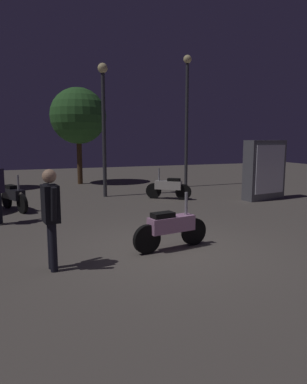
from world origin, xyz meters
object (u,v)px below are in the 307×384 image
person_bystander_far (51,211)px  motorcycle_black_parked_right (14,196)px  streetlamp_far (104,113)px  motorcycle_white_parked_left (168,187)px  streetlamp_near (187,106)px  kiosk_billboard (264,170)px  motorcycle_pink_foreground (171,227)px

person_bystander_far → motorcycle_black_parked_right: bearing=89.3°
motorcycle_black_parked_right → streetlamp_far: (3.16, 1.59, 2.64)m
motorcycle_white_parked_left → streetlamp_far: streetlamp_far is taller
motorcycle_black_parked_right → streetlamp_near: streetlamp_near is taller
motorcycle_white_parked_left → kiosk_billboard: kiosk_billboard is taller
motorcycle_black_parked_right → streetlamp_far: bearing=92.4°
streetlamp_far → motorcycle_black_parked_right: bearing=-153.3°
motorcycle_white_parked_left → motorcycle_black_parked_right: same height
motorcycle_pink_foreground → streetlamp_near: bearing=52.5°
motorcycle_black_parked_right → kiosk_billboard: kiosk_billboard is taller
streetlamp_near → motorcycle_black_parked_right: bearing=-157.3°
streetlamp_far → kiosk_billboard: (5.16, -2.60, -2.03)m
motorcycle_pink_foreground → kiosk_billboard: bearing=27.4°
motorcycle_black_parked_right → streetlamp_far: streetlamp_far is taller
kiosk_billboard → person_bystander_far: bearing=21.1°
person_bystander_far → streetlamp_far: bearing=62.8°
streetlamp_near → motorcycle_pink_foreground: bearing=-117.5°
streetlamp_near → person_bystander_far: bearing=-127.6°
motorcycle_pink_foreground → streetlamp_far: size_ratio=0.34×
streetlamp_far → kiosk_billboard: bearing=-26.7°
person_bystander_far → streetlamp_far: streetlamp_far is taller
motorcycle_pink_foreground → streetlamp_near: (4.23, 8.12, 3.12)m
motorcycle_pink_foreground → streetlamp_near: 9.67m
motorcycle_pink_foreground → motorcycle_white_parked_left: (2.21, 5.35, 0.00)m
person_bystander_far → kiosk_billboard: kiosk_billboard is taller
motorcycle_white_parked_left → kiosk_billboard: 3.45m
kiosk_billboard → streetlamp_near: bearing=-83.2°
motorcycle_white_parked_left → person_bystander_far: person_bystander_far is taller
streetlamp_far → kiosk_billboard: streetlamp_far is taller
person_bystander_far → streetlamp_far: size_ratio=0.35×
motorcycle_pink_foreground → motorcycle_black_parked_right: 5.91m
motorcycle_pink_foreground → kiosk_billboard: 6.78m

